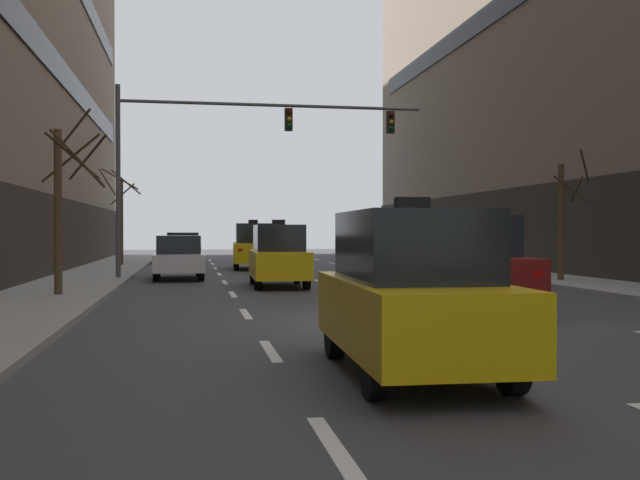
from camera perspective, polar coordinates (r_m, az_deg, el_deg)
name	(u,v)px	position (r m, az deg, el deg)	size (l,w,h in m)	color
ground_plane	(423,322)	(14.72, 7.99, -6.32)	(120.00, 120.00, 0.00)	#38383D
lane_stripe_l1_s2	(335,448)	(6.27, 1.18, -15.88)	(0.16, 2.00, 0.01)	silver
lane_stripe_l1_s3	(270,351)	(11.10, -3.90, -8.59)	(0.16, 2.00, 0.01)	silver
lane_stripe_l1_s4	(246,314)	(16.04, -5.81, -5.73)	(0.16, 2.00, 0.01)	silver
lane_stripe_l1_s5	(233,294)	(21.00, -6.82, -4.22)	(0.16, 2.00, 0.01)	silver
lane_stripe_l1_s6	(225,282)	(25.98, -7.44, -3.28)	(0.16, 2.00, 0.01)	silver
lane_stripe_l1_s7	(219,274)	(30.97, -7.85, -2.65)	(0.16, 2.00, 0.01)	silver
lane_stripe_l1_s8	(215,268)	(35.96, -8.16, -2.19)	(0.16, 2.00, 0.01)	silver
lane_stripe_l1_s9	(212,264)	(40.95, -8.38, -1.84)	(0.16, 2.00, 0.01)	silver
lane_stripe_l1_s10	(210,260)	(45.94, -8.56, -1.57)	(0.16, 2.00, 0.01)	silver
lane_stripe_l2_s3	(482,345)	(11.93, 12.50, -7.96)	(0.16, 2.00, 0.01)	silver
lane_stripe_l2_s4	(395,311)	(16.62, 5.85, -5.51)	(0.16, 2.00, 0.01)	silver
lane_stripe_l2_s5	(348,293)	(21.45, 2.18, -4.11)	(0.16, 2.00, 0.01)	silver
lane_stripe_l2_s6	(318,281)	(26.35, -0.12, -3.22)	(0.16, 2.00, 0.01)	silver
lane_stripe_l2_s7	(298,273)	(31.27, -1.70, -2.61)	(0.16, 2.00, 0.01)	silver
lane_stripe_l2_s8	(284,268)	(36.22, -2.84, -2.16)	(0.16, 2.00, 0.01)	silver
lane_stripe_l2_s9	(273,263)	(41.18, -3.71, -1.82)	(0.16, 2.00, 0.01)	silver
lane_stripe_l2_s10	(264,260)	(46.15, -4.40, -1.56)	(0.16, 2.00, 0.01)	silver
lane_stripe_l3_s4	(534,308)	(17.83, 16.32, -5.11)	(0.16, 2.00, 0.01)	silver
lane_stripe_l3_s5	(457,291)	(22.40, 10.62, -3.92)	(0.16, 2.00, 0.01)	silver
lane_stripe_l3_s6	(408,280)	(27.12, 6.89, -3.12)	(0.16, 2.00, 0.01)	silver
lane_stripe_l3_s7	(375,273)	(31.93, 4.27, -2.54)	(0.16, 2.00, 0.01)	silver
lane_stripe_l3_s8	(350,267)	(36.79, 2.35, -2.12)	(0.16, 2.00, 0.01)	silver
lane_stripe_l3_s9	(331,263)	(41.68, 0.88, -1.79)	(0.16, 2.00, 0.01)	silver
lane_stripe_l3_s10	(316,260)	(46.60, -0.29, -1.53)	(0.16, 2.00, 0.01)	silver
taxi_driving_0	(412,293)	(9.26, 7.18, -4.11)	(1.89, 4.28, 2.22)	black
taxi_driving_1	(253,246)	(35.15, -5.23, -0.49)	(2.08, 4.57, 2.35)	black
taxi_driving_2	(279,256)	(23.81, -3.25, -1.24)	(1.85, 4.19, 2.17)	black
car_driving_3	(463,263)	(16.90, 11.11, -1.80)	(2.01, 4.49, 2.14)	black
car_driving_4	(178,258)	(28.03, -10.97, -1.36)	(1.93, 4.41, 1.64)	black
car_driving_5	(183,248)	(41.58, -10.58, -0.64)	(2.04, 4.67, 1.73)	black
traffic_signal_0	(227,141)	(27.49, -7.22, 7.66)	(11.37, 0.35, 6.95)	#4C4C51
street_tree_0	(120,218)	(37.58, -15.29, 1.67)	(2.09, 1.74, 4.77)	#4C3823
street_tree_1	(62,200)	(20.43, -19.46, 2.97)	(1.89, 2.49, 4.95)	#4C3823
street_tree_2	(563,217)	(26.34, 18.38, 1.70)	(1.75, 1.59, 4.37)	#4C3823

